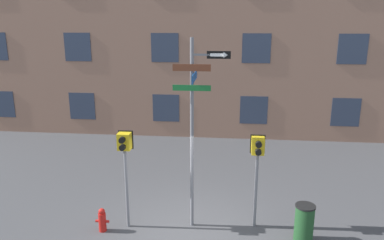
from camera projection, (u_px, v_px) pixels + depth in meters
ground_plane at (191, 231)px, 9.68m from camera, size 60.00×60.00×0.00m
street_sign_pole at (195, 119)px, 9.20m from camera, size 1.37×1.10×4.90m
pedestrian_signal_left at (125, 153)px, 9.37m from camera, size 0.38×0.40×2.61m
pedestrian_signal_right at (257, 156)px, 9.41m from camera, size 0.38×0.40×2.49m
fire_hydrant at (102, 220)px, 9.62m from camera, size 0.35×0.19×0.64m
trash_bin at (304, 223)px, 9.13m from camera, size 0.49×0.49×0.97m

